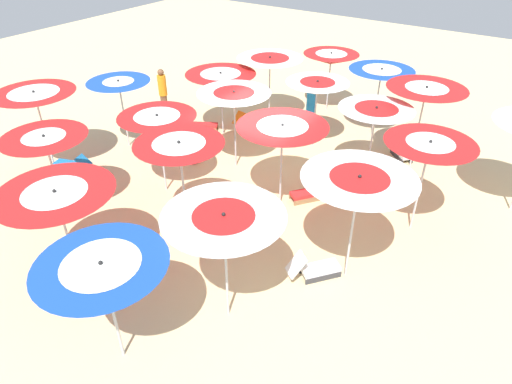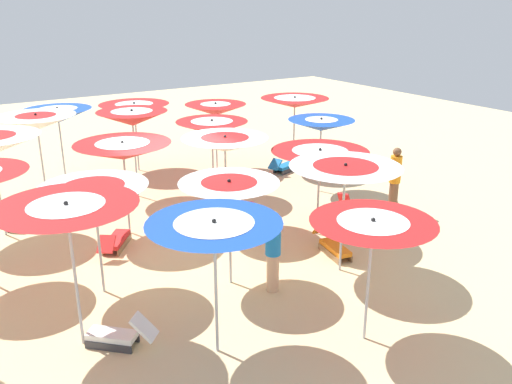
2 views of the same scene
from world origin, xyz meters
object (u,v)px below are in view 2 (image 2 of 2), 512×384
Objects in this scene: beach_umbrella_0 at (372,232)px; beach_umbrella_14 at (135,110)px; beach_umbrella_6 at (229,192)px; lounger_0 at (118,335)px; beach_umbrella_5 at (214,232)px; beach_umbrella_19 at (58,115)px; beach_umbrella_8 at (212,127)px; lounger_2 at (24,216)px; beachgoer_1 at (395,179)px; beach_umbrella_11 at (94,196)px; beach_umbrella_2 at (320,158)px; lounger_3 at (333,245)px; beach_ball at (251,206)px; beach_umbrella_1 at (345,175)px; beach_umbrella_3 at (321,125)px; beach_umbrella_7 at (225,144)px; lounger_4 at (115,241)px; beach_umbrella_12 at (123,151)px; beach_umbrella_10 at (67,216)px; beachgoer_0 at (273,250)px; beach_umbrella_4 at (295,103)px; beach_umbrella_18 at (36,122)px; lounger_5 at (284,166)px; beach_umbrella_13 at (132,118)px; lounger_1 at (337,216)px; beach_umbrella_9 at (216,110)px.

beach_umbrella_0 is 0.96× the size of beach_umbrella_14.
beach_umbrella_6 is 3.25m from lounger_0.
beach_umbrella_19 is at bearing 88.33° from beach_umbrella_5.
beach_umbrella_8 reaches higher than beach_umbrella_6.
beachgoer_1 is at bearing 101.40° from lounger_2.
beach_umbrella_11 is at bearing -140.49° from beach_umbrella_8.
lounger_2 is at bearing 142.99° from beach_umbrella_2.
lounger_3 is 4.69× the size of beach_ball.
beach_umbrella_0 is 2.45m from beach_umbrella_1.
beach_umbrella_0 is 0.93× the size of beach_umbrella_1.
lounger_3 is (-2.39, -3.47, -1.79)m from beach_umbrella_3.
beach_umbrella_7 is 1.85× the size of lounger_4.
beach_umbrella_19 is at bearing 91.46° from beach_umbrella_12.
beach_umbrella_1 is (1.27, 2.09, 0.16)m from beach_umbrella_0.
beach_umbrella_10 is 1.13× the size of beach_umbrella_19.
beach_ball is at bearing 106.58° from beachgoer_0.
lounger_3 is (2.59, -0.09, -1.74)m from beach_umbrella_6.
beach_umbrella_1 reaches higher than beach_umbrella_6.
lounger_4 is at bearing -157.98° from beach_umbrella_4.
beach_umbrella_0 is 12.08m from beach_umbrella_19.
beach_umbrella_10 is 9.73m from beach_umbrella_14.
lounger_5 is at bearing -13.99° from beach_umbrella_18.
beach_umbrella_8 is at bearing 62.11° from beach_umbrella_5.
beach_umbrella_13 is at bearing -69.62° from lounger_0.
beach_umbrella_11 is 2.07× the size of lounger_0.
beach_umbrella_3 is 0.94× the size of beach_umbrella_7.
lounger_0 is 0.61× the size of beachgoer_1.
beachgoer_0 is 5.36m from beachgoer_1.
lounger_0 is 8.46m from beachgoer_1.
beach_umbrella_3 reaches higher than beach_umbrella_0.
beach_umbrella_19 is at bearing -87.13° from lounger_1.
beachgoer_0 is (2.51, -7.97, -1.31)m from beach_umbrella_18.
beach_umbrella_0 is 10.14m from beach_umbrella_9.
lounger_4 is at bearing -175.78° from lounger_5.
beach_umbrella_4 is 2.25× the size of lounger_0.
beach_ball is (5.05, 3.93, -0.07)m from lounger_0.
beachgoer_1 is at bearing 1.33° from beach_umbrella_2.
beach_umbrella_10 reaches higher than beach_ball.
beach_umbrella_4 is 1.09× the size of beach_umbrella_11.
beach_umbrella_13 is (-1.85, 1.19, 0.26)m from beach_umbrella_8.
beach_umbrella_13 is 7.59m from lounger_0.
beach_umbrella_19 is (-6.71, 3.40, -0.27)m from beach_umbrella_4.
beach_umbrella_4 is 1.05× the size of beach_umbrella_12.
beach_umbrella_12 is at bearing 125.76° from beach_umbrella_1.
lounger_5 is at bearing 84.44° from beach_umbrella_3.
beach_umbrella_4 is (2.75, 4.72, 0.31)m from beach_umbrella_2.
beach_umbrella_7 is at bearing -115.95° from beach_umbrella_9.
beach_umbrella_3 is at bearing 17.95° from beach_umbrella_11.
lounger_2 is at bearing 88.20° from beach_umbrella_10.
beach_umbrella_10 reaches higher than beach_umbrella_6.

